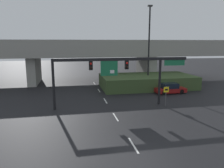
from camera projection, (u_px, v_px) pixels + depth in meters
ground_plane at (142, 159)px, 13.48m from camera, size 160.00×160.00×0.00m
lane_markings at (105, 101)px, 26.91m from camera, size 0.14×26.53×0.01m
signal_gantry at (119, 67)px, 23.84m from camera, size 15.06×0.44×5.46m
speed_limit_sign at (166, 93)px, 24.30m from camera, size 0.60×0.11×2.29m
highway_light_pole_near at (149, 45)px, 33.81m from camera, size 0.70×0.36×12.63m
overpass_bridge at (93, 52)px, 39.78m from camera, size 48.51×9.71×7.53m
grass_embankment at (147, 81)px, 34.81m from camera, size 14.48×7.54×1.98m
parked_sedan_near_right at (170, 88)px, 30.99m from camera, size 4.36×2.03×1.45m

